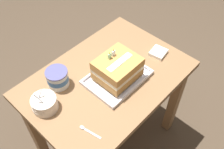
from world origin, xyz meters
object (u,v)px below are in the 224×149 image
at_px(foil_tray, 117,78).
at_px(birthday_cake, 117,68).
at_px(bowl_stack, 45,103).
at_px(ice_cream_tub, 58,78).
at_px(serving_spoon_near_tray, 86,130).
at_px(napkin_pile, 158,52).

height_order(foil_tray, birthday_cake, birthday_cake).
bearing_deg(bowl_stack, ice_cream_tub, 26.22).
bearing_deg(serving_spoon_near_tray, birthday_cake, 17.86).
distance_m(ice_cream_tub, serving_spoon_near_tray, 0.34).
bearing_deg(ice_cream_tub, birthday_cake, -39.94).
bearing_deg(foil_tray, bowl_stack, 160.82).
bearing_deg(foil_tray, serving_spoon_near_tray, -162.15).
xyz_separation_m(ice_cream_tub, serving_spoon_near_tray, (-0.09, -0.32, -0.05)).
height_order(ice_cream_tub, serving_spoon_near_tray, ice_cream_tub).
bearing_deg(birthday_cake, serving_spoon_near_tray, -162.14).
distance_m(foil_tray, napkin_pile, 0.32).
xyz_separation_m(birthday_cake, napkin_pile, (0.32, -0.05, -0.07)).
bearing_deg(serving_spoon_near_tray, bowl_stack, 102.00).
bearing_deg(ice_cream_tub, serving_spoon_near_tray, -106.21).
bearing_deg(napkin_pile, serving_spoon_near_tray, -174.71).
relative_size(bowl_stack, napkin_pile, 1.25).
relative_size(birthday_cake, ice_cream_tub, 1.85).
bearing_deg(serving_spoon_near_tray, napkin_pile, 5.29).
bearing_deg(napkin_pile, birthday_cake, 171.30).
xyz_separation_m(birthday_cake, serving_spoon_near_tray, (-0.34, -0.11, -0.08)).
distance_m(bowl_stack, ice_cream_tub, 0.16).
xyz_separation_m(foil_tray, serving_spoon_near_tray, (-0.34, -0.11, -0.00)).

